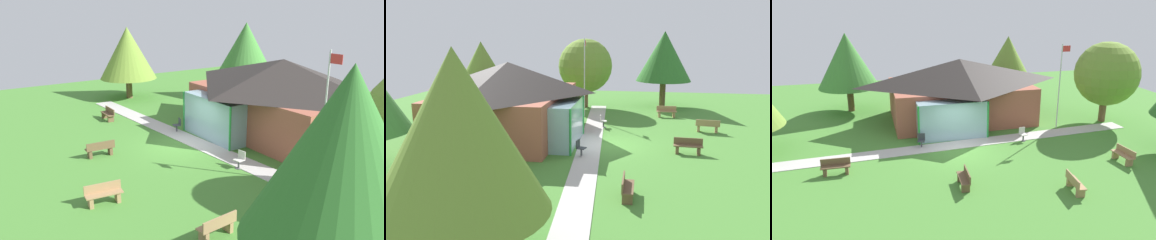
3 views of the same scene
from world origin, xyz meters
The scene contains 13 objects.
ground_plane centered at (0.00, 0.00, 0.00)m, with size 44.00×44.00×0.00m, color #478433.
pavilion centered at (1.34, 6.12, 2.37)m, with size 11.09×8.55×4.57m.
footpath centered at (0.00, 0.95, 0.01)m, with size 24.39×1.30×0.03m, color #BCB7B2.
flagpole centered at (7.57, 2.39, 3.27)m, with size 0.64×0.08×5.95m.
bench_lawn_far_right centered at (8.36, -3.90, 0.40)m, with size 0.54×1.53×0.84m.
bench_mid_left centered at (-7.23, -1.41, 0.40)m, with size 1.51×0.46×0.84m.
bench_front_right centered at (3.94, -6.22, 0.40)m, with size 0.61×1.54×0.84m.
bench_front_center centered at (-1.04, -4.42, 0.40)m, with size 0.53×1.52×0.84m.
patio_chair_west centered at (-2.34, 1.16, 0.42)m, with size 0.54×0.54×0.86m.
patio_chair_lawn_spare centered at (4.21, 0.65, 0.42)m, with size 0.50×0.50×0.86m.
tree_far_east centered at (12.85, -3.79, 4.39)m, with size 4.73×4.73×6.54m.
tree_west_hedge centered at (-12.51, 2.68, 3.79)m, with size 4.67×4.67×5.90m.
tree_behind_pavilion_left centered at (-6.74, 10.45, 4.13)m, with size 4.76×4.76×6.28m.
Camera 1 is at (17.90, -11.35, 7.76)m, focal length 37.35 mm.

